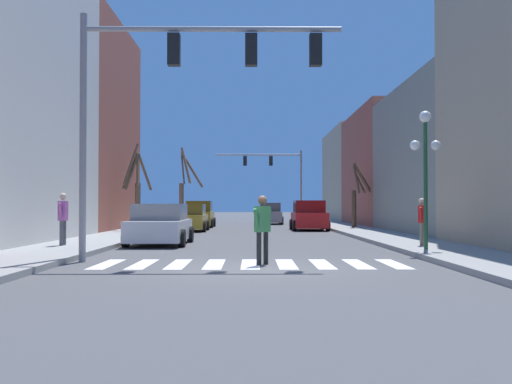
{
  "coord_description": "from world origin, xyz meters",
  "views": [
    {
      "loc": [
        0.03,
        -13.93,
        1.47
      ],
      "look_at": [
        0.27,
        19.28,
        2.22
      ],
      "focal_mm": 42.0,
      "sensor_mm": 36.0,
      "label": 1
    }
  ],
  "objects": [
    {
      "name": "pedestrian_crossing_street",
      "position": [
        5.69,
        5.92,
        1.08
      ],
      "size": [
        0.35,
        0.65,
        1.57
      ],
      "rotation": [
        0.0,
        0.0,
        4.3
      ],
      "color": "#7A705B",
      "rests_on": "sidewalk_right"
    },
    {
      "name": "street_tree_right_near",
      "position": [
        -6.27,
        18.81,
        2.39
      ],
      "size": [
        1.45,
        2.04,
        4.74
      ],
      "color": "brown",
      "rests_on": "sidewalk_left"
    },
    {
      "name": "crosswalk_stripes",
      "position": [
        -0.0,
        1.12,
        0.0
      ],
      "size": [
        7.65,
        2.6,
        0.01
      ],
      "color": "white",
      "rests_on": "ground_plane"
    },
    {
      "name": "car_parked_right_mid",
      "position": [
        3.45,
        21.66,
        0.82
      ],
      "size": [
        2.14,
        4.3,
        1.77
      ],
      "rotation": [
        0.0,
        0.0,
        1.57
      ],
      "color": "red",
      "rests_on": "ground_plane"
    },
    {
      "name": "street_tree_left_mid",
      "position": [
        -5.24,
        32.62,
        2.79
      ],
      "size": [
        1.95,
        1.55,
        5.89
      ],
      "color": "brown",
      "rests_on": "sidewalk_left"
    },
    {
      "name": "street_tree_left_far",
      "position": [
        6.41,
        22.27,
        2.05
      ],
      "size": [
        1.54,
        1.53,
        3.96
      ],
      "color": "brown",
      "rests_on": "sidewalk_right"
    },
    {
      "name": "street_lamp_right_corner",
      "position": [
        5.33,
        4.23,
        3.14
      ],
      "size": [
        0.95,
        0.36,
        4.21
      ],
      "color": "#1E4C2D",
      "rests_on": "sidewalk_right"
    },
    {
      "name": "car_driving_toward_lane",
      "position": [
        1.48,
        33.43,
        0.78
      ],
      "size": [
        1.96,
        4.72,
        1.68
      ],
      "rotation": [
        0.0,
        0.0,
        1.57
      ],
      "color": "gray",
      "rests_on": "ground_plane"
    },
    {
      "name": "sidewalk_right",
      "position": [
        6.01,
        0.0,
        0.07
      ],
      "size": [
        2.74,
        90.0,
        0.15
      ],
      "color": "gray",
      "rests_on": "ground_plane"
    },
    {
      "name": "car_parked_left_near",
      "position": [
        -3.5,
        26.55,
        0.82
      ],
      "size": [
        2.02,
        4.21,
        1.78
      ],
      "rotation": [
        0.0,
        0.0,
        1.57
      ],
      "color": "#A38423",
      "rests_on": "ground_plane"
    },
    {
      "name": "car_parked_left_far",
      "position": [
        -3.51,
        20.42,
        0.73
      ],
      "size": [
        2.02,
        4.13,
        1.56
      ],
      "rotation": [
        0.0,
        0.0,
        1.57
      ],
      "color": "#A38423",
      "rests_on": "ground_plane"
    },
    {
      "name": "traffic_signal_far",
      "position": [
        2.13,
        38.75,
        4.66
      ],
      "size": [
        7.7,
        0.28,
        6.36
      ],
      "color": "gray",
      "rests_on": "ground_plane"
    },
    {
      "name": "pedestrian_waiting_at_curb",
      "position": [
        0.3,
        0.92,
        1.02
      ],
      "size": [
        0.51,
        0.65,
        1.72
      ],
      "rotation": [
        0.0,
        0.0,
        4.08
      ],
      "color": "black",
      "rests_on": "ground_plane"
    },
    {
      "name": "ground_plane",
      "position": [
        0.0,
        0.0,
        0.0
      ],
      "size": [
        240.0,
        240.0,
        0.0
      ],
      "primitive_type": "plane",
      "color": "#4C4C4F"
    },
    {
      "name": "pedestrian_on_left_sidewalk",
      "position": [
        -6.25,
        6.02,
        1.18
      ],
      "size": [
        0.23,
        0.74,
        1.74
      ],
      "rotation": [
        0.0,
        0.0,
        4.71
      ],
      "color": "#4C4C51",
      "rests_on": "sidewalk_left"
    },
    {
      "name": "traffic_signal_near",
      "position": [
        -1.89,
        1.71,
        4.84
      ],
      "size": [
        6.87,
        0.28,
        6.52
      ],
      "color": "gray",
      "rests_on": "ground_plane"
    },
    {
      "name": "building_row_right",
      "position": [
        10.38,
        18.78,
        4.85
      ],
      "size": [
        6.0,
        54.12,
        12.3
      ],
      "color": "tan",
      "rests_on": "ground_plane"
    },
    {
      "name": "car_at_intersection",
      "position": [
        -3.42,
        8.6,
        0.73
      ],
      "size": [
        2.2,
        4.62,
        1.54
      ],
      "rotation": [
        0.0,
        0.0,
        1.57
      ],
      "color": "silver",
      "rests_on": "ground_plane"
    }
  ]
}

